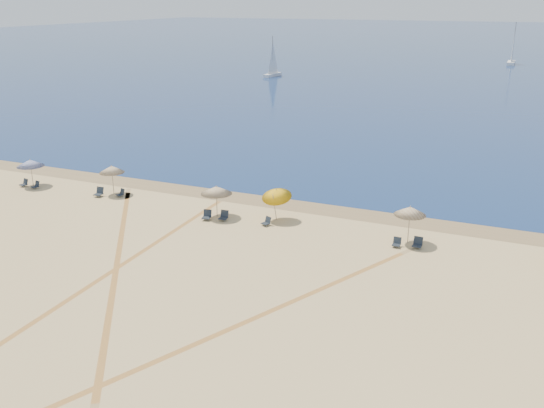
{
  "coord_description": "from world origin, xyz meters",
  "views": [
    {
      "loc": [
        15.29,
        -16.04,
        14.99
      ],
      "look_at": [
        0.0,
        20.0,
        1.3
      ],
      "focal_mm": 38.97,
      "sensor_mm": 36.0,
      "label": 1
    }
  ],
  "objects": [
    {
      "name": "chair_1",
      "position": [
        -21.09,
        19.38,
        0.27
      ],
      "size": [
        0.64,
        0.7,
        0.62
      ],
      "rotation": [
        0.0,
        0.0,
        -0.25
      ],
      "color": "black",
      "rests_on": "ground"
    },
    {
      "name": "umbrella_3",
      "position": [
        0.18,
        20.37,
        1.98
      ],
      "size": [
        2.13,
        2.2,
        2.58
      ],
      "color": "gray",
      "rests_on": "ground"
    },
    {
      "name": "chair_4",
      "position": [
        -4.43,
        18.52,
        0.31
      ],
      "size": [
        0.69,
        0.77,
        0.7
      ],
      "rotation": [
        0.0,
        0.0,
        0.19
      ],
      "color": "black",
      "rests_on": "ground"
    },
    {
      "name": "chair_6",
      "position": [
        -0.04,
        19.14,
        0.27
      ],
      "size": [
        0.7,
        0.74,
        0.6
      ],
      "rotation": [
        0.0,
        0.0,
        -0.43
      ],
      "color": "black",
      "rests_on": "ground"
    },
    {
      "name": "ocean",
      "position": [
        0.0,
        225.0,
        0.01
      ],
      "size": [
        500.0,
        500.0,
        0.0
      ],
      "primitive_type": "plane",
      "color": "#0C2151",
      "rests_on": "ground"
    },
    {
      "name": "chair_5",
      "position": [
        -3.26,
        18.88,
        0.31
      ],
      "size": [
        0.63,
        0.72,
        0.7
      ],
      "rotation": [
        0.0,
        0.0,
        0.08
      ],
      "color": "black",
      "rests_on": "ground"
    },
    {
      "name": "sailboat_2",
      "position": [
        11.67,
        139.0,
        2.92
      ],
      "size": [
        1.75,
        6.5,
        9.65
      ],
      "rotation": [
        0.0,
        0.0,
        -0.02
      ],
      "color": "white",
      "rests_on": "ocean"
    },
    {
      "name": "wet_sand",
      "position": [
        0.0,
        24.0,
        0.0
      ],
      "size": [
        500.0,
        500.0,
        0.0
      ],
      "primitive_type": "plane",
      "color": "olive",
      "rests_on": "ground"
    },
    {
      "name": "sailboat_0",
      "position": [
        -31.99,
        95.86,
        2.39
      ],
      "size": [
        1.93,
        5.43,
        7.91
      ],
      "rotation": [
        0.0,
        0.0,
        -0.11
      ],
      "color": "white",
      "rests_on": "ocean"
    },
    {
      "name": "chair_8",
      "position": [
        10.34,
        19.3,
        0.3
      ],
      "size": [
        0.59,
        0.68,
        0.69
      ],
      "rotation": [
        0.0,
        0.0,
        -0.03
      ],
      "color": "black",
      "rests_on": "ground"
    },
    {
      "name": "chair_7",
      "position": [
        9.09,
        18.95,
        0.26
      ],
      "size": [
        0.51,
        0.59,
        0.6
      ],
      "rotation": [
        0.0,
        0.0,
        -0.02
      ],
      "color": "black",
      "rests_on": "ground"
    },
    {
      "name": "ground",
      "position": [
        0.0,
        0.0,
        0.0
      ],
      "size": [
        160.0,
        160.0,
        0.0
      ],
      "primitive_type": "plane",
      "color": "tan",
      "rests_on": "ground"
    },
    {
      "name": "umbrella_4",
      "position": [
        9.62,
        19.85,
        2.2
      ],
      "size": [
        2.04,
        2.04,
        2.54
      ],
      "color": "gray",
      "rests_on": "ground"
    },
    {
      "name": "chair_0",
      "position": [
        -22.42,
        19.45,
        0.28
      ],
      "size": [
        0.63,
        0.7,
        0.63
      ],
      "rotation": [
        0.0,
        0.0,
        -0.2
      ],
      "color": "black",
      "rests_on": "ground"
    },
    {
      "name": "umbrella_1",
      "position": [
        -14.23,
        20.73,
        2.07
      ],
      "size": [
        2.0,
        2.0,
        2.41
      ],
      "color": "gray",
      "rests_on": "ground"
    },
    {
      "name": "chair_2",
      "position": [
        -14.92,
        19.77,
        0.32
      ],
      "size": [
        0.65,
        0.75,
        0.73
      ],
      "rotation": [
        0.0,
        0.0,
        0.07
      ],
      "color": "black",
      "rests_on": "ground"
    },
    {
      "name": "umbrella_0",
      "position": [
        -21.88,
        19.86,
        1.98
      ],
      "size": [
        2.24,
        2.24,
        2.32
      ],
      "color": "gray",
      "rests_on": "ground"
    },
    {
      "name": "tire_tracks",
      "position": [
        -2.52,
        8.31,
        0.0
      ],
      "size": [
        48.35,
        43.33,
        0.0
      ],
      "color": "tan",
      "rests_on": "ground"
    },
    {
      "name": "umbrella_2",
      "position": [
        -4.07,
        19.37,
        2.01
      ],
      "size": [
        2.26,
        2.26,
        2.35
      ],
      "color": "gray",
      "rests_on": "ground"
    },
    {
      "name": "chair_3",
      "position": [
        -13.28,
        20.39,
        0.27
      ],
      "size": [
        0.71,
        0.76,
        0.62
      ],
      "rotation": [
        0.0,
        0.0,
        -0.42
      ],
      "color": "black",
      "rests_on": "ground"
    }
  ]
}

